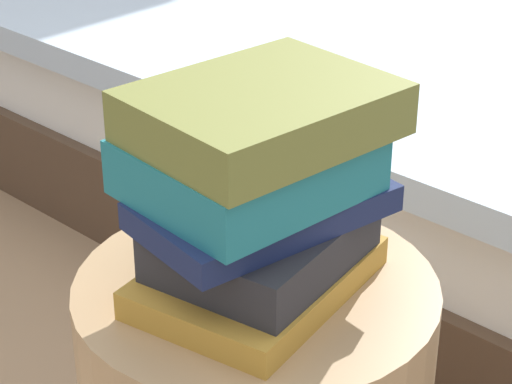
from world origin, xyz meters
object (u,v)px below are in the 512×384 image
object	(u,v)px
book_charcoal	(264,239)
book_olive	(263,113)
bed	(439,104)
book_navy	(262,207)
book_ochre	(257,277)
book_teal	(247,165)

from	to	relation	value
book_charcoal	book_olive	xyz separation A→B (m)	(0.01, 0.01, 0.15)
book_olive	bed	bearing A→B (deg)	29.32
bed	book_navy	distance (m)	1.39
book_ochre	book_olive	distance (m)	0.20
book_navy	book_teal	size ratio (longest dim) A/B	1.15
book_ochre	book_charcoal	bearing A→B (deg)	-14.05
book_ochre	book_olive	world-z (taller)	book_olive
book_charcoal	book_olive	distance (m)	0.15
book_ochre	book_olive	bearing A→B (deg)	11.52
bed	book_ochre	world-z (taller)	bed
bed	book_charcoal	size ratio (longest dim) A/B	8.76
book_teal	book_olive	bearing A→B (deg)	-26.72
bed	book_teal	bearing A→B (deg)	-157.28
book_olive	book_teal	bearing A→B (deg)	154.22
bed	book_ochre	distance (m)	1.37
bed	book_olive	xyz separation A→B (m)	(-1.21, -0.53, 0.50)
book_ochre	book_teal	bearing A→B (deg)	75.45
book_teal	book_ochre	bearing A→B (deg)	-89.74
book_navy	book_olive	size ratio (longest dim) A/B	1.03
book_ochre	book_navy	distance (m)	0.09
book_navy	book_olive	world-z (taller)	book_olive
book_olive	book_navy	bearing A→B (deg)	-134.19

